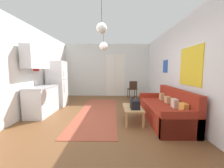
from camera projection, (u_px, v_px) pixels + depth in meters
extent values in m
cube|color=brown|center=(101.00, 123.00, 3.69)|extent=(5.07, 8.04, 0.10)
cube|color=silver|center=(107.00, 70.00, 7.30)|extent=(4.67, 0.10, 2.78)
cube|color=white|center=(111.00, 76.00, 7.26)|extent=(0.49, 0.02, 2.16)
cube|color=white|center=(120.00, 76.00, 7.26)|extent=(0.49, 0.02, 2.16)
cube|color=white|center=(116.00, 55.00, 7.14)|extent=(1.08, 0.03, 0.06)
cube|color=silver|center=(187.00, 70.00, 3.51)|extent=(0.10, 7.64, 2.78)
cube|color=yellow|center=(190.00, 66.00, 3.26)|extent=(0.02, 0.93, 0.94)
cube|color=blue|center=(165.00, 66.00, 4.85)|extent=(0.02, 0.37, 0.45)
cube|color=white|center=(14.00, 70.00, 3.58)|extent=(0.10, 7.64, 2.78)
cube|color=red|center=(36.00, 65.00, 4.47)|extent=(0.02, 0.32, 0.40)
cube|color=#9E4733|center=(98.00, 112.00, 4.50)|extent=(1.23, 3.77, 0.01)
cube|color=maroon|center=(163.00, 113.00, 3.72)|extent=(0.86, 2.19, 0.44)
cube|color=maroon|center=(176.00, 105.00, 3.69)|extent=(0.15, 2.19, 0.89)
cube|color=maroon|center=(182.00, 125.00, 2.68)|extent=(0.86, 0.11, 0.59)
cube|color=maroon|center=(152.00, 101.00, 4.74)|extent=(0.86, 0.11, 0.59)
cube|color=gold|center=(184.00, 108.00, 2.99)|extent=(0.13, 0.22, 0.23)
cube|color=beige|center=(175.00, 103.00, 3.42)|extent=(0.13, 0.23, 0.23)
cube|color=tan|center=(168.00, 100.00, 3.92)|extent=(0.12, 0.19, 0.19)
cube|color=tan|center=(162.00, 96.00, 4.37)|extent=(0.14, 0.21, 0.21)
cube|color=tan|center=(133.00, 108.00, 3.62)|extent=(0.49, 0.89, 0.04)
cube|color=tan|center=(126.00, 120.00, 3.24)|extent=(0.05, 0.05, 0.37)
cube|color=tan|center=(143.00, 120.00, 3.24)|extent=(0.05, 0.05, 0.37)
cube|color=tan|center=(124.00, 110.00, 4.05)|extent=(0.05, 0.05, 0.37)
cube|color=tan|center=(138.00, 110.00, 4.04)|extent=(0.05, 0.05, 0.37)
cylinder|color=#2D2D33|center=(132.00, 101.00, 3.88)|extent=(0.11, 0.11, 0.23)
cylinder|color=#477F42|center=(132.00, 93.00, 3.86)|extent=(0.01, 0.01, 0.22)
cube|color=black|center=(135.00, 105.00, 3.43)|extent=(0.23, 0.27, 0.22)
torus|color=black|center=(135.00, 100.00, 3.41)|extent=(0.17, 0.01, 0.17)
cube|color=white|center=(57.00, 84.00, 5.20)|extent=(0.62, 0.59, 1.73)
cube|color=#4C4C51|center=(65.00, 79.00, 5.18)|extent=(0.01, 0.57, 0.01)
cylinder|color=#B7BABF|center=(64.00, 74.00, 4.99)|extent=(0.02, 0.02, 0.24)
cylinder|color=#B7BABF|center=(64.00, 88.00, 5.05)|extent=(0.02, 0.02, 0.38)
cube|color=silver|center=(42.00, 101.00, 4.21)|extent=(0.57, 1.13, 0.85)
cube|color=#B7BABF|center=(41.00, 87.00, 4.17)|extent=(0.60, 1.16, 0.03)
cube|color=#999BA0|center=(43.00, 88.00, 4.28)|extent=(0.36, 0.40, 0.10)
cylinder|color=#B7BABF|center=(36.00, 83.00, 4.27)|extent=(0.02, 0.02, 0.20)
cube|color=silver|center=(36.00, 58.00, 4.08)|extent=(0.32, 1.02, 0.67)
cylinder|color=#382619|center=(135.00, 93.00, 6.92)|extent=(0.03, 0.03, 0.45)
cylinder|color=#382619|center=(128.00, 93.00, 6.87)|extent=(0.03, 0.03, 0.45)
cylinder|color=#382619|center=(137.00, 94.00, 6.58)|extent=(0.03, 0.03, 0.45)
cylinder|color=#382619|center=(129.00, 94.00, 6.54)|extent=(0.03, 0.03, 0.45)
cube|color=#382619|center=(132.00, 89.00, 6.70)|extent=(0.47, 0.45, 0.04)
cube|color=#382619|center=(133.00, 85.00, 6.51)|extent=(0.38, 0.08, 0.39)
cylinder|color=black|center=(102.00, 11.00, 2.66)|extent=(0.01, 0.01, 0.45)
sphere|color=white|center=(102.00, 28.00, 2.69)|extent=(0.21, 0.21, 0.21)
cylinder|color=black|center=(103.00, 36.00, 4.76)|extent=(0.01, 0.01, 0.39)
sphere|color=white|center=(104.00, 46.00, 4.79)|extent=(0.30, 0.30, 0.30)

